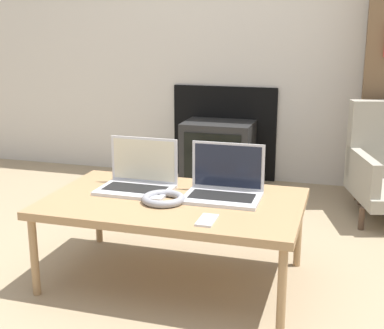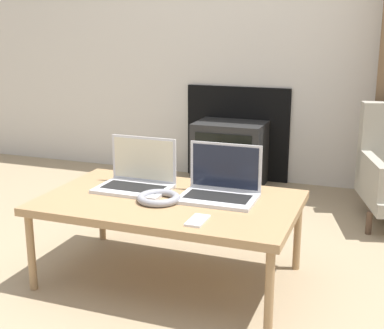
% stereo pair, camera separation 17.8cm
% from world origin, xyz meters
% --- Properties ---
extents(ground_plane, '(14.00, 14.00, 0.00)m').
position_xyz_m(ground_plane, '(0.00, 0.00, 0.00)').
color(ground_plane, '#998466').
extents(wall_back, '(7.00, 0.08, 2.60)m').
position_xyz_m(wall_back, '(-0.00, 2.04, 1.29)').
color(wall_back, beige).
rests_on(wall_back, ground_plane).
extents(table, '(1.17, 0.71, 0.40)m').
position_xyz_m(table, '(0.00, 0.21, 0.37)').
color(table, '#9E7A51').
rests_on(table, ground_plane).
extents(laptop_left, '(0.35, 0.25, 0.24)m').
position_xyz_m(laptop_left, '(-0.21, 0.31, 0.45)').
color(laptop_left, silver).
rests_on(laptop_left, table).
extents(laptop_right, '(0.35, 0.25, 0.24)m').
position_xyz_m(laptop_right, '(0.21, 0.31, 0.45)').
color(laptop_right, silver).
rests_on(laptop_right, table).
extents(headphones, '(0.20, 0.20, 0.03)m').
position_xyz_m(headphones, '(-0.03, 0.15, 0.42)').
color(headphones, gray).
rests_on(headphones, table).
extents(phone, '(0.07, 0.14, 0.01)m').
position_xyz_m(phone, '(0.22, -0.02, 0.40)').
color(phone, silver).
rests_on(phone, table).
extents(tv, '(0.51, 0.37, 0.48)m').
position_xyz_m(tv, '(-0.18, 1.80, 0.24)').
color(tv, black).
rests_on(tv, ground_plane).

